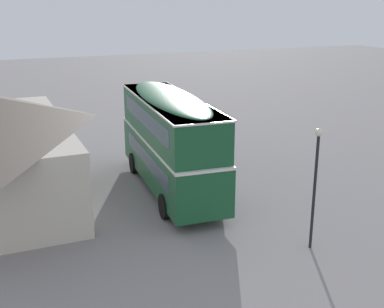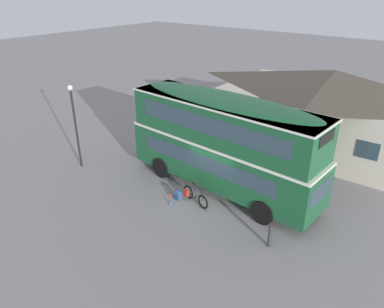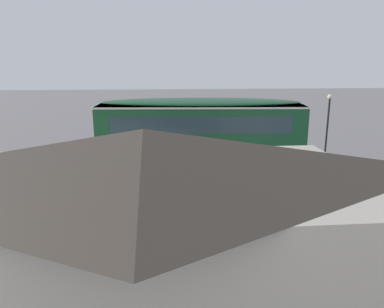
{
  "view_description": "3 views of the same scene",
  "coord_description": "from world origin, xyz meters",
  "px_view_note": "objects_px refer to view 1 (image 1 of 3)",
  "views": [
    {
      "loc": [
        -21.85,
        8.57,
        9.06
      ],
      "look_at": [
        0.23,
        -0.25,
        1.6
      ],
      "focal_mm": 46.78,
      "sensor_mm": 36.0,
      "label": 1
    },
    {
      "loc": [
        8.49,
        -12.26,
        9.47
      ],
      "look_at": [
        -0.69,
        -0.67,
        2.36
      ],
      "focal_mm": 33.77,
      "sensor_mm": 36.0,
      "label": 2
    },
    {
      "loc": [
        1.51,
        18.93,
        6.76
      ],
      "look_at": [
        0.22,
        0.04,
        1.83
      ],
      "focal_mm": 35.5,
      "sensor_mm": 36.0,
      "label": 3
    }
  ],
  "objects_px": {
    "water_bottle_red_squeeze": "(225,192)",
    "kerb_bollard": "(189,152)",
    "backpack_on_ground": "(220,186)",
    "double_decker_bus": "(170,138)",
    "touring_bicycle": "(209,179)",
    "water_bottle_blue_sports": "(230,186)",
    "street_lamp": "(316,176)"
  },
  "relations": [
    {
      "from": "touring_bicycle",
      "to": "backpack_on_ground",
      "type": "relative_size",
      "value": 3.55
    },
    {
      "from": "water_bottle_blue_sports",
      "to": "street_lamp",
      "type": "distance_m",
      "value": 7.18
    },
    {
      "from": "double_decker_bus",
      "to": "water_bottle_blue_sports",
      "type": "bearing_deg",
      "value": -108.87
    },
    {
      "from": "backpack_on_ground",
      "to": "water_bottle_blue_sports",
      "type": "distance_m",
      "value": 0.61
    },
    {
      "from": "double_decker_bus",
      "to": "street_lamp",
      "type": "relative_size",
      "value": 2.17
    },
    {
      "from": "touring_bicycle",
      "to": "kerb_bollard",
      "type": "height_order",
      "value": "touring_bicycle"
    },
    {
      "from": "double_decker_bus",
      "to": "water_bottle_red_squeeze",
      "type": "height_order",
      "value": "double_decker_bus"
    },
    {
      "from": "touring_bicycle",
      "to": "street_lamp",
      "type": "height_order",
      "value": "street_lamp"
    },
    {
      "from": "double_decker_bus",
      "to": "backpack_on_ground",
      "type": "xyz_separation_m",
      "value": [
        -1.04,
        -2.18,
        -2.39
      ]
    },
    {
      "from": "touring_bicycle",
      "to": "water_bottle_blue_sports",
      "type": "relative_size",
      "value": 7.19
    },
    {
      "from": "double_decker_bus",
      "to": "water_bottle_red_squeeze",
      "type": "distance_m",
      "value": 3.7
    },
    {
      "from": "water_bottle_blue_sports",
      "to": "water_bottle_red_squeeze",
      "type": "bearing_deg",
      "value": 134.83
    },
    {
      "from": "double_decker_bus",
      "to": "kerb_bollard",
      "type": "distance_m",
      "value": 5.19
    },
    {
      "from": "water_bottle_red_squeeze",
      "to": "kerb_bollard",
      "type": "height_order",
      "value": "kerb_bollard"
    },
    {
      "from": "backpack_on_ground",
      "to": "street_lamp",
      "type": "xyz_separation_m",
      "value": [
        -6.53,
        -0.74,
        2.62
      ]
    },
    {
      "from": "touring_bicycle",
      "to": "kerb_bollard",
      "type": "relative_size",
      "value": 1.8
    },
    {
      "from": "touring_bicycle",
      "to": "water_bottle_blue_sports",
      "type": "xyz_separation_m",
      "value": [
        -0.71,
        -0.85,
        -0.26
      ]
    },
    {
      "from": "street_lamp",
      "to": "kerb_bollard",
      "type": "height_order",
      "value": "street_lamp"
    },
    {
      "from": "double_decker_bus",
      "to": "backpack_on_ground",
      "type": "distance_m",
      "value": 3.4
    },
    {
      "from": "backpack_on_ground",
      "to": "kerb_bollard",
      "type": "distance_m",
      "value": 5.05
    },
    {
      "from": "water_bottle_blue_sports",
      "to": "kerb_bollard",
      "type": "distance_m",
      "value": 4.96
    },
    {
      "from": "water_bottle_red_squeeze",
      "to": "backpack_on_ground",
      "type": "bearing_deg",
      "value": 9.85
    },
    {
      "from": "water_bottle_red_squeeze",
      "to": "kerb_bollard",
      "type": "xyz_separation_m",
      "value": [
        5.45,
        -0.28,
        0.4
      ]
    },
    {
      "from": "double_decker_bus",
      "to": "backpack_on_ground",
      "type": "bearing_deg",
      "value": -115.52
    },
    {
      "from": "double_decker_bus",
      "to": "street_lamp",
      "type": "bearing_deg",
      "value": -158.93
    },
    {
      "from": "water_bottle_red_squeeze",
      "to": "street_lamp",
      "type": "xyz_separation_m",
      "value": [
        -6.12,
        -0.66,
        2.78
      ]
    },
    {
      "from": "double_decker_bus",
      "to": "street_lamp",
      "type": "height_order",
      "value": "double_decker_bus"
    },
    {
      "from": "water_bottle_red_squeeze",
      "to": "kerb_bollard",
      "type": "distance_m",
      "value": 5.47
    },
    {
      "from": "kerb_bollard",
      "to": "water_bottle_blue_sports",
      "type": "bearing_deg",
      "value": -177.31
    },
    {
      "from": "water_bottle_blue_sports",
      "to": "backpack_on_ground",
      "type": "bearing_deg",
      "value": 99.21
    },
    {
      "from": "touring_bicycle",
      "to": "street_lamp",
      "type": "relative_size",
      "value": 0.37
    },
    {
      "from": "backpack_on_ground",
      "to": "water_bottle_blue_sports",
      "type": "bearing_deg",
      "value": -80.79
    }
  ]
}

